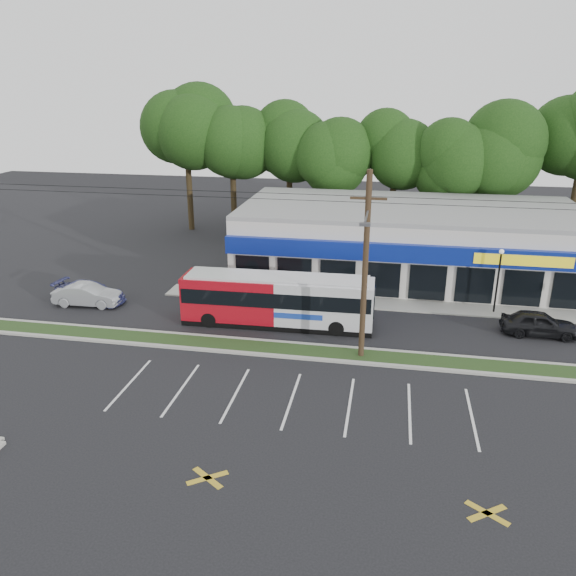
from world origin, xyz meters
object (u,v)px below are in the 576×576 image
(metrobus, at_px, (278,299))
(car_dark, at_px, (539,323))
(pedestrian_a, at_px, (369,305))
(utility_pole, at_px, (362,261))
(lamp_post, at_px, (499,274))
(pedestrian_b, at_px, (355,295))
(car_blue, at_px, (90,292))
(car_silver, at_px, (87,295))

(metrobus, relative_size, car_dark, 2.73)
(car_dark, distance_m, pedestrian_a, 9.95)
(pedestrian_a, bearing_deg, utility_pole, 53.12)
(lamp_post, bearing_deg, pedestrian_b, -178.07)
(lamp_post, relative_size, car_blue, 0.88)
(utility_pole, xyz_separation_m, pedestrian_a, (0.27, 5.58, -4.52))
(car_blue, xyz_separation_m, pedestrian_b, (17.52, 2.70, 0.04))
(lamp_post, xyz_separation_m, metrobus, (-13.29, -4.30, -1.03))
(metrobus, bearing_deg, pedestrian_a, 19.17)
(lamp_post, xyz_separation_m, pedestrian_b, (-8.90, -0.30, -1.93))
(lamp_post, bearing_deg, metrobus, -162.07)
(pedestrian_a, bearing_deg, pedestrian_b, -97.67)
(car_blue, height_order, pedestrian_b, pedestrian_b)
(pedestrian_a, distance_m, pedestrian_b, 2.23)
(lamp_post, height_order, car_dark, lamp_post)
(lamp_post, relative_size, car_silver, 0.97)
(car_blue, bearing_deg, car_dark, -84.91)
(metrobus, height_order, pedestrian_a, metrobus)
(utility_pole, bearing_deg, pedestrian_a, 87.28)
(pedestrian_a, bearing_deg, car_silver, -30.41)
(pedestrian_a, height_order, pedestrian_b, pedestrian_a)
(car_dark, bearing_deg, car_silver, 92.54)
(pedestrian_a, xyz_separation_m, pedestrian_b, (-0.99, 2.00, -0.16))
(lamp_post, xyz_separation_m, car_blue, (-26.41, -3.00, -1.97))
(utility_pole, relative_size, lamp_post, 11.76)
(lamp_post, distance_m, car_blue, 26.66)
(lamp_post, xyz_separation_m, car_dark, (2.02, -3.03, -1.95))
(metrobus, bearing_deg, car_silver, 175.24)
(metrobus, distance_m, car_dark, 15.38)
(car_dark, bearing_deg, utility_pole, 117.02)
(metrobus, bearing_deg, pedestrian_b, 41.08)
(utility_pole, distance_m, metrobus, 7.29)
(utility_pole, height_order, pedestrian_b, utility_pole)
(lamp_post, distance_m, metrobus, 14.00)
(lamp_post, height_order, pedestrian_a, lamp_post)
(utility_pole, xyz_separation_m, metrobus, (-5.12, 3.57, -3.77))
(lamp_post, bearing_deg, car_blue, -173.52)
(pedestrian_b, bearing_deg, pedestrian_a, 102.87)
(car_blue, relative_size, pedestrian_b, 3.27)
(lamp_post, height_order, pedestrian_b, lamp_post)
(pedestrian_b, bearing_deg, car_silver, -3.21)
(car_blue, xyz_separation_m, pedestrian_a, (18.51, 0.70, 0.19))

